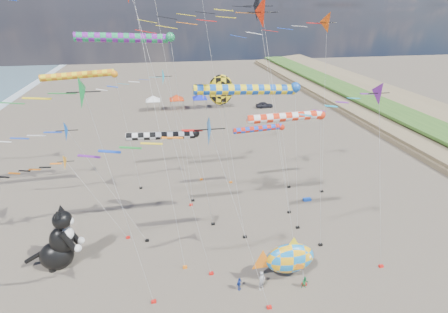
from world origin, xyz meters
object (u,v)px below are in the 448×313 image
child_green (305,283)px  person_adult (262,281)px  child_blue (239,284)px  parked_car (264,105)px  cat_inflatable (57,238)px  fish_inflatable (289,258)px

child_green → person_adult: bearing=171.0°
child_blue → parked_car: size_ratio=0.30×
person_adult → child_green: bearing=-45.5°
child_green → cat_inflatable: bearing=161.6°
parked_car → cat_inflatable: bearing=142.7°
fish_inflatable → child_blue: 4.56m
person_adult → parked_car: bearing=36.3°
child_blue → person_adult: bearing=-51.0°
cat_inflatable → child_green: size_ratio=5.30×
child_blue → child_green: bearing=-51.2°
person_adult → child_green: (3.45, -0.52, -0.31)m
cat_inflatable → child_green: bearing=-14.8°
child_green → child_blue: child_blue is taller
child_green → child_blue: bearing=171.1°
fish_inflatable → parked_car: bearing=75.6°
cat_inflatable → child_blue: (14.60, -5.66, -2.31)m
cat_inflatable → child_green: (19.83, -6.44, -2.35)m
child_blue → cat_inflatable: bearing=116.1°
person_adult → cat_inflatable: bearing=123.2°
person_adult → child_green: person_adult is taller
child_green → parked_car: parked_car is taller
person_adult → fish_inflatable: bearing=-19.8°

